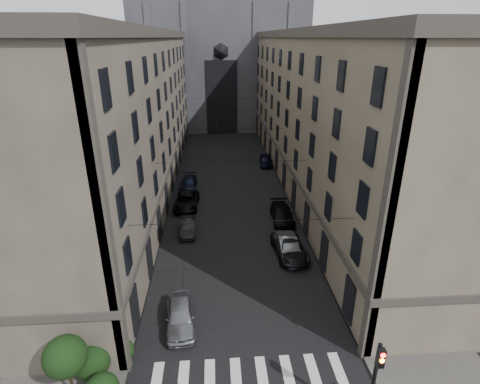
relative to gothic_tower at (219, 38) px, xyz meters
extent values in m
cube|color=#383533|center=(-10.50, -38.96, -17.72)|extent=(7.00, 80.00, 0.15)
cube|color=#383533|center=(10.50, -38.96, -17.72)|extent=(7.00, 80.00, 0.15)
cube|color=beige|center=(0.00, -69.96, -17.79)|extent=(11.00, 3.20, 0.01)
cube|color=#474036|center=(-13.50, -38.96, -8.80)|extent=(13.00, 60.00, 18.00)
cube|color=#38332D|center=(-13.50, -38.96, 0.60)|extent=(13.60, 60.60, 0.90)
cube|color=#38332D|center=(-13.50, -38.96, -13.60)|extent=(13.40, 60.30, 0.50)
cube|color=brown|center=(13.50, -38.96, -8.80)|extent=(13.00, 60.00, 18.00)
cube|color=#38332D|center=(13.50, -38.96, 0.60)|extent=(13.60, 60.60, 0.90)
cube|color=#38332D|center=(13.50, -38.96, -13.60)|extent=(13.40, 60.30, 0.50)
cube|color=#2D2D33|center=(0.00, 0.04, -2.80)|extent=(34.00, 22.00, 30.00)
cube|color=black|center=(0.00, -11.01, -10.80)|extent=(6.00, 0.30, 14.00)
cube|color=black|center=(5.60, -73.18, -13.20)|extent=(0.34, 0.30, 1.00)
cylinder|color=#FF0C07|center=(5.60, -73.34, -12.88)|extent=(0.22, 0.05, 0.22)
cylinder|color=orange|center=(5.60, -73.34, -13.20)|extent=(0.22, 0.05, 0.22)
cylinder|color=black|center=(5.60, -73.34, -13.52)|extent=(0.22, 0.05, 0.22)
sphere|color=black|center=(-8.80, -69.16, -16.65)|extent=(2.00, 2.00, 2.00)
sphere|color=black|center=(-7.40, -68.16, -16.95)|extent=(1.40, 1.40, 1.40)
cylinder|color=black|center=(-9.50, -70.46, -16.45)|extent=(0.16, 0.16, 2.40)
sphere|color=black|center=(-9.50, -70.46, -14.85)|extent=(2.20, 2.20, 2.20)
cylinder|color=black|center=(0.00, -64.96, -10.30)|extent=(14.00, 0.03, 0.03)
cylinder|color=black|center=(0.00, -52.96, -10.30)|extent=(14.00, 0.03, 0.03)
cylinder|color=black|center=(0.00, -39.96, -10.30)|extent=(14.00, 0.03, 0.03)
cylinder|color=black|center=(0.00, -26.96, -10.30)|extent=(14.00, 0.03, 0.03)
cylinder|color=black|center=(0.00, -14.96, -10.30)|extent=(14.00, 0.03, 0.03)
cylinder|color=black|center=(-1.30, -38.96, -10.70)|extent=(0.03, 60.00, 0.03)
cylinder|color=black|center=(1.30, -38.96, -10.70)|extent=(0.03, 60.00, 0.03)
imported|color=slate|center=(-4.20, -65.27, -16.99)|extent=(2.34, 4.92, 1.63)
imported|color=black|center=(-4.48, -52.33, -17.11)|extent=(1.65, 4.26, 1.38)
imported|color=black|center=(-4.97, -46.27, -17.03)|extent=(2.80, 5.66, 1.54)
imported|color=black|center=(-5.11, -40.49, -17.09)|extent=(2.24, 5.01, 1.42)
imported|color=slate|center=(4.65, -56.85, -17.02)|extent=(1.77, 4.77, 1.56)
imported|color=black|center=(4.77, -57.17, -17.03)|extent=(2.92, 5.68, 1.53)
imported|color=black|center=(5.26, -50.41, -17.02)|extent=(2.30, 5.42, 1.56)
imported|color=black|center=(6.07, -31.83, -17.01)|extent=(2.20, 4.75, 1.57)
camera|label=1|loc=(-1.62, -85.40, 0.17)|focal=28.00mm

